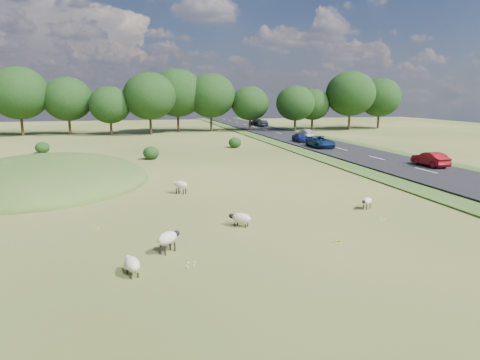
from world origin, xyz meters
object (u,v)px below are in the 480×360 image
(sheep_2, at_px, (132,264))
(car_3, at_px, (300,137))
(sheep_1, at_px, (168,238))
(car_4, at_px, (262,123))
(car_0, at_px, (430,159))
(sheep_3, at_px, (367,201))
(car_2, at_px, (257,122))
(car_1, at_px, (320,142))
(car_5, at_px, (306,133))
(sheep_0, at_px, (241,218))
(sheep_4, at_px, (181,185))

(sheep_2, xyz_separation_m, car_3, (23.41, 41.45, 0.42))
(sheep_1, height_order, sheep_2, sheep_1)
(car_3, bearing_deg, car_4, 83.05)
(car_3, relative_size, car_4, 0.91)
(car_0, bearing_deg, sheep_2, 33.97)
(sheep_3, xyz_separation_m, car_2, (13.43, 70.32, 0.46))
(car_1, bearing_deg, sheep_1, -124.02)
(car_0, distance_m, car_5, 30.28)
(sheep_0, height_order, sheep_1, sheep_1)
(sheep_2, bearing_deg, sheep_1, -49.64)
(sheep_2, relative_size, car_3, 0.35)
(sheep_4, relative_size, car_5, 0.28)
(sheep_1, distance_m, car_2, 79.06)
(sheep_4, xyz_separation_m, car_3, (20.12, 28.00, 0.23))
(car_0, bearing_deg, sheep_1, 32.26)
(sheep_3, distance_m, car_3, 36.19)
(car_2, relative_size, car_3, 1.33)
(sheep_0, relative_size, car_5, 0.28)
(sheep_3, bearing_deg, sheep_1, -15.35)
(sheep_0, xyz_separation_m, sheep_2, (-5.54, -5.03, -0.01))
(car_2, distance_m, car_3, 35.64)
(sheep_3, bearing_deg, car_3, -140.75)
(car_4, bearing_deg, sheep_4, 67.99)
(sheep_0, xyz_separation_m, car_5, (21.68, 43.58, 0.41))
(car_1, bearing_deg, sheep_3, -109.01)
(car_0, xyz_separation_m, car_4, (0.00, 54.27, 0.00))
(car_1, relative_size, car_3, 1.39)
(sheep_0, bearing_deg, car_0, -107.92)
(car_0, height_order, car_4, car_4)
(car_0, xyz_separation_m, car_5, (0.00, 30.28, -0.04))
(car_2, distance_m, car_5, 28.28)
(sheep_3, xyz_separation_m, car_0, (13.43, 11.76, 0.42))
(car_1, relative_size, car_5, 1.19)
(car_0, distance_m, car_4, 54.27)
(sheep_3, height_order, car_5, car_5)
(car_4, bearing_deg, sheep_2, 69.45)
(sheep_3, height_order, car_3, car_3)
(sheep_1, bearing_deg, car_0, -11.61)
(sheep_2, relative_size, car_2, 0.26)
(sheep_1, relative_size, car_3, 0.33)
(car_0, bearing_deg, sheep_0, 31.54)
(car_3, bearing_deg, car_1, -90.00)
(car_0, bearing_deg, sheep_4, 11.53)
(sheep_2, xyz_separation_m, car_0, (27.21, 18.33, 0.46))
(sheep_4, bearing_deg, sheep_1, 127.32)
(sheep_2, height_order, car_5, car_5)
(sheep_3, relative_size, car_3, 0.27)
(sheep_1, relative_size, car_0, 0.30)
(sheep_2, bearing_deg, car_3, -43.19)
(sheep_1, bearing_deg, car_5, 17.22)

